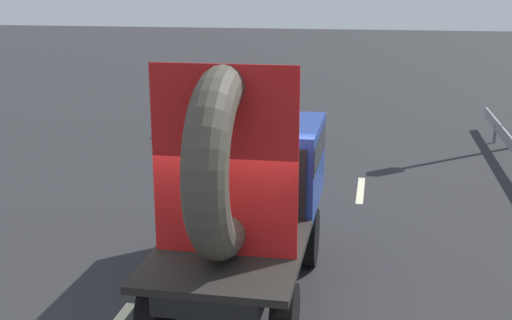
{
  "coord_description": "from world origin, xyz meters",
  "views": [
    {
      "loc": [
        2.08,
        -8.39,
        4.66
      ],
      "look_at": [
        0.21,
        1.63,
        1.89
      ],
      "focal_mm": 46.05,
      "sensor_mm": 36.0,
      "label": 1
    }
  ],
  "objects": [
    {
      "name": "ground_plane",
      "position": [
        0.0,
        0.0,
        0.0
      ],
      "size": [
        120.0,
        120.0,
        0.0
      ],
      "primitive_type": "plane",
      "color": "#28282B"
    },
    {
      "name": "lane_dash_left_far",
      "position": [
        -1.39,
        6.49,
        0.0
      ],
      "size": [
        0.16,
        2.63,
        0.01
      ],
      "primitive_type": "cube",
      "rotation": [
        0.0,
        0.0,
        1.57
      ],
      "color": "beige",
      "rests_on": "ground_plane"
    },
    {
      "name": "distant_sedan",
      "position": [
        -2.99,
        12.41,
        0.72
      ],
      "size": [
        1.76,
        4.11,
        1.34
      ],
      "color": "black",
      "rests_on": "ground_plane"
    },
    {
      "name": "lane_dash_right_far",
      "position": [
        1.82,
        6.28,
        0.0
      ],
      "size": [
        0.16,
        2.0,
        0.01
      ],
      "primitive_type": "cube",
      "rotation": [
        0.0,
        0.0,
        1.57
      ],
      "color": "beige",
      "rests_on": "ground_plane"
    },
    {
      "name": "flatbed_truck",
      "position": [
        0.21,
        0.96,
        1.77
      ],
      "size": [
        2.02,
        4.84,
        3.7
      ],
      "color": "black",
      "rests_on": "ground_plane"
    }
  ]
}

